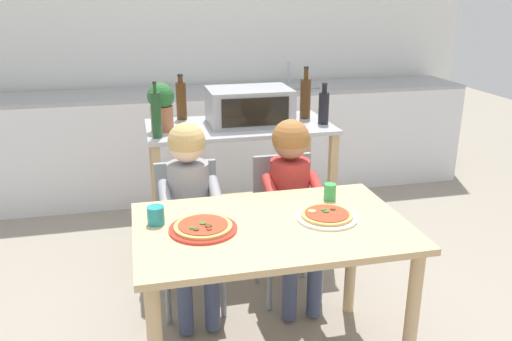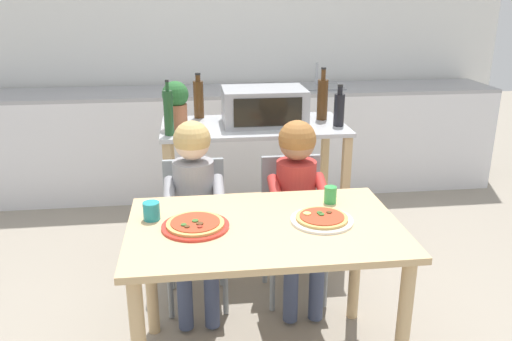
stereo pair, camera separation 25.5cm
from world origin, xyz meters
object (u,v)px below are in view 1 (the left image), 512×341
object	(u,v)px
bottle_clear_vinegar	(156,114)
potted_herb_plant	(161,105)
child_in_red_shirt	(292,189)
drinking_cup_green	(330,192)
toaster_oven	(249,106)
pizza_plate_white	(327,216)
kitchen_island_cart	(240,168)
bottle_brown_beer	(181,100)
bottle_squat_spirits	(324,107)
drinking_cup_teal	(156,215)
dining_chair_right	(286,215)
dining_chair_left	(189,225)
pizza_plate_red_rimmed	(203,228)
child_in_grey_shirt	(190,198)
dining_table	(271,247)
bottle_slim_sauce	(305,97)

from	to	relation	value
bottle_clear_vinegar	potted_herb_plant	xyz separation A→B (m)	(0.04, 0.16, 0.02)
child_in_red_shirt	drinking_cup_green	bearing A→B (deg)	-73.54
toaster_oven	pizza_plate_white	xyz separation A→B (m)	(0.10, -1.17, -0.26)
kitchen_island_cart	bottle_brown_beer	xyz separation A→B (m)	(-0.34, 0.23, 0.43)
toaster_oven	bottle_squat_spirits	xyz separation A→B (m)	(0.46, -0.11, -0.00)
toaster_oven	drinking_cup_teal	xyz separation A→B (m)	(-0.66, -1.05, -0.24)
bottle_brown_beer	toaster_oven	bearing A→B (deg)	-28.62
dining_chair_right	drinking_cup_teal	distance (m)	0.97
kitchen_island_cart	pizza_plate_white	bearing A→B (deg)	-81.94
dining_chair_left	pizza_plate_white	size ratio (longest dim) A/B	2.89
bottle_brown_beer	pizza_plate_red_rimmed	xyz separation A→B (m)	(-0.05, -1.39, -0.28)
kitchen_island_cart	drinking_cup_green	distance (m)	1.00
child_in_grey_shirt	pizza_plate_red_rimmed	size ratio (longest dim) A/B	3.58
dining_table	bottle_clear_vinegar	bearing A→B (deg)	114.06
toaster_oven	dining_chair_left	bearing A→B (deg)	-131.23
child_in_red_shirt	pizza_plate_white	xyz separation A→B (m)	(-0.00, -0.53, 0.07)
dining_chair_left	drinking_cup_green	bearing A→B (deg)	-33.48
bottle_squat_spirits	pizza_plate_red_rimmed	size ratio (longest dim) A/B	0.89
toaster_oven	dining_chair_right	bearing A→B (deg)	-79.61
pizza_plate_white	kitchen_island_cart	bearing A→B (deg)	98.06
bottle_squat_spirits	drinking_cup_teal	size ratio (longest dim) A/B	3.22
bottle_brown_beer	dining_table	distance (m)	1.48
toaster_oven	child_in_grey_shirt	xyz separation A→B (m)	(-0.46, -0.65, -0.33)
kitchen_island_cart	bottle_clear_vinegar	bearing A→B (deg)	-159.97
bottle_brown_beer	child_in_red_shirt	bearing A→B (deg)	-59.80
toaster_oven	pizza_plate_red_rimmed	xyz separation A→B (m)	(-0.46, -1.17, -0.26)
bottle_slim_sauce	drinking_cup_teal	world-z (taller)	bottle_slim_sauce
pizza_plate_red_rimmed	drinking_cup_green	bearing A→B (deg)	17.17
child_in_red_shirt	dining_chair_left	bearing A→B (deg)	168.18
potted_herb_plant	child_in_red_shirt	world-z (taller)	potted_herb_plant
bottle_squat_spirits	bottle_slim_sauce	bearing A→B (deg)	109.32
bottle_clear_vinegar	drinking_cup_teal	xyz separation A→B (m)	(-0.06, -0.85, -0.26)
dining_table	pizza_plate_white	xyz separation A→B (m)	(0.26, -0.00, 0.13)
kitchen_island_cart	pizza_plate_red_rimmed	size ratio (longest dim) A/B	3.96
drinking_cup_teal	drinking_cup_green	bearing A→B (deg)	6.09
potted_herb_plant	child_in_grey_shirt	xyz separation A→B (m)	(0.09, -0.60, -0.38)
bottle_squat_spirits	dining_table	xyz separation A→B (m)	(-0.62, -1.06, -0.39)
bottle_squat_spirits	dining_table	size ratio (longest dim) A/B	0.22
drinking_cup_green	dining_chair_right	bearing A→B (deg)	102.19
bottle_squat_spirits	dining_chair_left	xyz separation A→B (m)	(-0.93, -0.42, -0.53)
bottle_brown_beer	dining_chair_left	distance (m)	0.94
child_in_red_shirt	pizza_plate_white	bearing A→B (deg)	-90.02
kitchen_island_cart	bottle_brown_beer	world-z (taller)	bottle_brown_beer
dining_table	drinking_cup_teal	bearing A→B (deg)	166.46
bottle_squat_spirits	pizza_plate_white	distance (m)	1.15
toaster_oven	child_in_red_shirt	xyz separation A→B (m)	(0.10, -0.65, -0.33)
kitchen_island_cart	bottle_clear_vinegar	world-z (taller)	bottle_clear_vinegar
child_in_grey_shirt	drinking_cup_green	world-z (taller)	child_in_grey_shirt
bottle_squat_spirits	child_in_red_shirt	size ratio (longest dim) A/B	0.25
bottle_brown_beer	dining_chair_left	size ratio (longest dim) A/B	0.37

